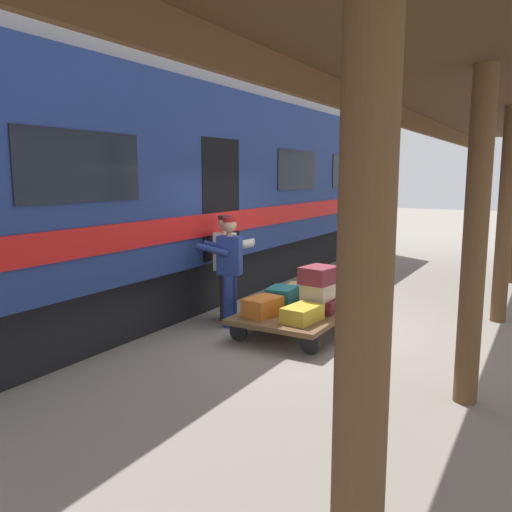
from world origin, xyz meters
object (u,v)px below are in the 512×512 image
object	(u,v)px
suitcase_yellow_case	(302,314)
suitcase_orange_carryall	(263,306)
suitcase_teal_softside	(282,297)
suitcase_red_plastic	(334,295)
porter_by_door	(226,263)
train_car	(153,191)
suitcase_tan_vintage	(299,292)
suitcase_burgundy_valise	(319,275)
suitcase_cream_canvas	(318,291)
suitcase_maroon_trunk	(319,305)
porter_in_overalls	(228,268)
luggage_cart	(300,312)

from	to	relation	value
suitcase_yellow_case	suitcase_orange_carryall	size ratio (longest dim) A/B	1.06
suitcase_teal_softside	suitcase_red_plastic	world-z (taller)	suitcase_teal_softside
suitcase_teal_softside	suitcase_red_plastic	distance (m)	0.87
suitcase_teal_softside	suitcase_red_plastic	size ratio (longest dim) A/B	0.93
porter_by_door	train_car	bearing A→B (deg)	-10.55
suitcase_tan_vintage	porter_by_door	bearing A→B (deg)	29.38
suitcase_burgundy_valise	porter_by_door	distance (m)	1.67
suitcase_yellow_case	suitcase_cream_canvas	xyz separation A→B (m)	(0.02, -0.58, 0.20)
suitcase_maroon_trunk	suitcase_cream_canvas	distance (m)	0.22
suitcase_cream_canvas	suitcase_maroon_trunk	bearing A→B (deg)	-123.29
train_car	porter_in_overalls	world-z (taller)	train_car
suitcase_maroon_trunk	suitcase_teal_softside	distance (m)	0.63
suitcase_orange_carryall	suitcase_tan_vintage	bearing A→B (deg)	-90.00
suitcase_tan_vintage	suitcase_yellow_case	size ratio (longest dim) A/B	0.77
suitcase_teal_softside	suitcase_orange_carryall	bearing A→B (deg)	90.00
suitcase_tan_vintage	suitcase_orange_carryall	bearing A→B (deg)	90.00
luggage_cart	suitcase_cream_canvas	world-z (taller)	suitcase_cream_canvas
suitcase_red_plastic	suitcase_cream_canvas	bearing A→B (deg)	88.36
suitcase_orange_carryall	suitcase_burgundy_valise	bearing A→B (deg)	-139.16
suitcase_orange_carryall	suitcase_burgundy_valise	distance (m)	0.94
suitcase_tan_vintage	suitcase_red_plastic	size ratio (longest dim) A/B	0.85
suitcase_orange_carryall	suitcase_yellow_case	bearing A→B (deg)	-180.00
suitcase_yellow_case	train_car	bearing A→B (deg)	-15.51
suitcase_tan_vintage	suitcase_burgundy_valise	distance (m)	1.02
porter_by_door	suitcase_tan_vintage	bearing A→B (deg)	-150.62
suitcase_teal_softside	train_car	bearing A→B (deg)	-7.17
suitcase_cream_canvas	porter_by_door	size ratio (longest dim) A/B	0.25
suitcase_tan_vintage	porter_in_overalls	bearing A→B (deg)	48.44
suitcase_red_plastic	suitcase_burgundy_valise	world-z (taller)	suitcase_burgundy_valise
luggage_cart	suitcase_tan_vintage	bearing A→B (deg)	-62.57
suitcase_teal_softside	suitcase_orange_carryall	size ratio (longest dim) A/B	0.90
suitcase_yellow_case	suitcase_tan_vintage	bearing A→B (deg)	-62.57
suitcase_burgundy_valise	porter_in_overalls	world-z (taller)	porter_in_overalls
suitcase_orange_carryall	porter_by_door	bearing A→B (deg)	-31.14
suitcase_yellow_case	suitcase_burgundy_valise	world-z (taller)	suitcase_burgundy_valise
suitcase_yellow_case	suitcase_red_plastic	xyz separation A→B (m)	(-0.00, -1.21, 0.02)
suitcase_tan_vintage	suitcase_burgundy_valise	size ratio (longest dim) A/B	0.89
suitcase_tan_vintage	porter_in_overalls	world-z (taller)	porter_in_overalls
suitcase_burgundy_valise	suitcase_maroon_trunk	bearing A→B (deg)	-82.99
suitcase_tan_vintage	suitcase_maroon_trunk	xyz separation A→B (m)	(-0.63, 0.60, -0.02)
suitcase_maroon_trunk	porter_in_overalls	distance (m)	1.52
train_car	luggage_cart	xyz separation A→B (m)	(-3.14, 0.36, -1.76)
suitcase_maroon_trunk	suitcase_cream_canvas	world-z (taller)	suitcase_cream_canvas
suitcase_tan_vintage	suitcase_red_plastic	distance (m)	0.63
suitcase_tan_vintage	suitcase_burgundy_valise	world-z (taller)	suitcase_burgundy_valise
porter_by_door	suitcase_cream_canvas	bearing A→B (deg)	178.30
suitcase_cream_canvas	suitcase_tan_vintage	bearing A→B (deg)	-46.05
suitcase_teal_softside	porter_by_door	distance (m)	1.12
train_car	suitcase_teal_softside	size ratio (longest dim) A/B	33.64
luggage_cart	suitcase_burgundy_valise	world-z (taller)	suitcase_burgundy_valise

